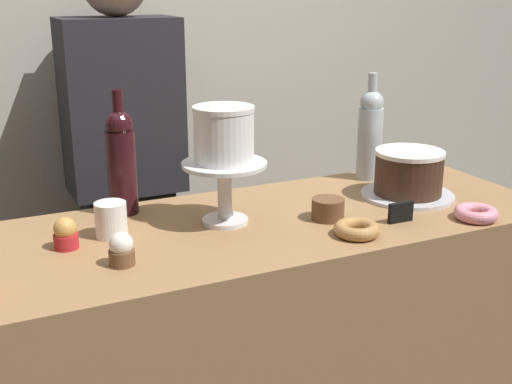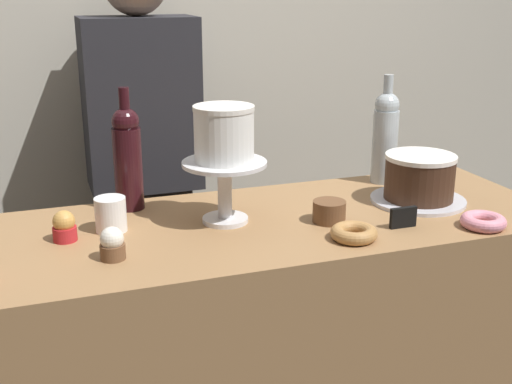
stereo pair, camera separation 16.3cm
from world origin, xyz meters
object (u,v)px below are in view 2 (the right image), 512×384
at_px(wine_bottle_dark_red, 128,156).
at_px(coffee_cup_ceramic, 111,214).
at_px(donut_pink, 483,221).
at_px(price_sign_chalkboard, 403,217).
at_px(cake_stand_pedestal, 225,181).
at_px(barista_figure, 146,188).
at_px(cupcake_caramel, 64,227).
at_px(cookie_stack, 329,212).
at_px(white_layer_cake, 224,134).
at_px(cupcake_vanilla, 112,244).
at_px(donut_maple, 354,233).
at_px(chocolate_round_cake, 420,177).
at_px(wine_bottle_clear, 385,136).

distance_m(wine_bottle_dark_red, coffee_cup_ceramic, 0.20).
distance_m(donut_pink, price_sign_chalkboard, 0.20).
relative_size(cake_stand_pedestal, barista_figure, 0.13).
distance_m(cupcake_caramel, cookie_stack, 0.65).
distance_m(cake_stand_pedestal, wine_bottle_dark_red, 0.28).
xyz_separation_m(white_layer_cake, cupcake_vanilla, (-0.30, -0.15, -0.19)).
bearing_deg(donut_maple, barista_figure, 113.22).
distance_m(chocolate_round_cake, price_sign_chalkboard, 0.22).
height_order(cupcake_vanilla, cookie_stack, cupcake_vanilla).
bearing_deg(coffee_cup_ceramic, wine_bottle_dark_red, 65.76).
bearing_deg(wine_bottle_dark_red, wine_bottle_clear, -0.41).
bearing_deg(wine_bottle_dark_red, barista_figure, 75.22).
height_order(cake_stand_pedestal, wine_bottle_clear, wine_bottle_clear).
height_order(chocolate_round_cake, cookie_stack, chocolate_round_cake).
distance_m(white_layer_cake, barista_figure, 0.69).
height_order(cake_stand_pedestal, donut_maple, cake_stand_pedestal).
distance_m(wine_bottle_dark_red, donut_pink, 0.92).
xyz_separation_m(cake_stand_pedestal, coffee_cup_ceramic, (-0.28, 0.03, -0.06)).
bearing_deg(white_layer_cake, cookie_stack, -19.44).
bearing_deg(price_sign_chalkboard, chocolate_round_cake, 47.80).
bearing_deg(cupcake_vanilla, chocolate_round_cake, 8.15).
height_order(wine_bottle_dark_red, wine_bottle_clear, same).
relative_size(cupcake_vanilla, barista_figure, 0.05).
height_order(white_layer_cake, wine_bottle_dark_red, wine_bottle_dark_red).
bearing_deg(coffee_cup_ceramic, donut_pink, -17.76).
bearing_deg(wine_bottle_dark_red, cake_stand_pedestal, -41.13).
distance_m(wine_bottle_clear, donut_maple, 0.51).
xyz_separation_m(wine_bottle_dark_red, cupcake_vanilla, (-0.09, -0.33, -0.11)).
distance_m(cupcake_vanilla, barista_figure, 0.79).
distance_m(donut_maple, cookie_stack, 0.13).
height_order(cookie_stack, barista_figure, barista_figure).
xyz_separation_m(white_layer_cake, donut_pink, (0.59, -0.25, -0.21)).
xyz_separation_m(donut_maple, cookie_stack, (-0.00, 0.13, 0.01)).
height_order(white_layer_cake, coffee_cup_ceramic, white_layer_cake).
bearing_deg(cupcake_vanilla, cupcake_caramel, 122.28).
relative_size(cake_stand_pedestal, wine_bottle_clear, 0.65).
height_order(chocolate_round_cake, cupcake_vanilla, chocolate_round_cake).
bearing_deg(cookie_stack, barista_figure, 116.69).
distance_m(cake_stand_pedestal, chocolate_round_cake, 0.55).
distance_m(donut_pink, barista_figure, 1.11).
xyz_separation_m(white_layer_cake, cookie_stack, (0.25, -0.09, -0.20)).
bearing_deg(cookie_stack, coffee_cup_ceramic, 167.59).
bearing_deg(barista_figure, cupcake_vanilla, -104.94).
height_order(chocolate_round_cake, donut_pink, chocolate_round_cake).
relative_size(donut_pink, price_sign_chalkboard, 1.60).
relative_size(chocolate_round_cake, cookie_stack, 2.29).
bearing_deg(white_layer_cake, donut_maple, -40.58).
xyz_separation_m(cake_stand_pedestal, donut_maple, (0.25, -0.22, -0.09)).
height_order(donut_maple, cookie_stack, cookie_stack).
xyz_separation_m(white_layer_cake, wine_bottle_clear, (0.55, 0.18, -0.08)).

